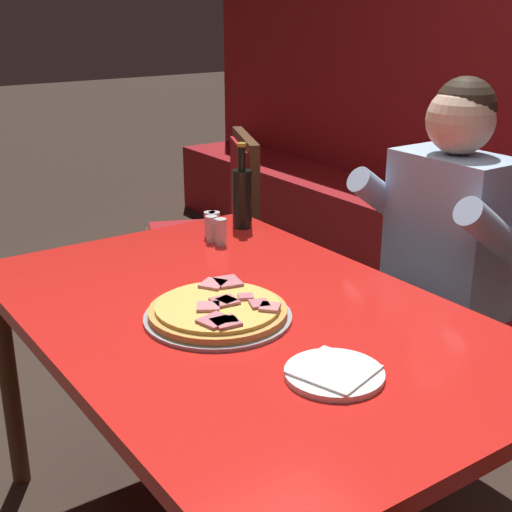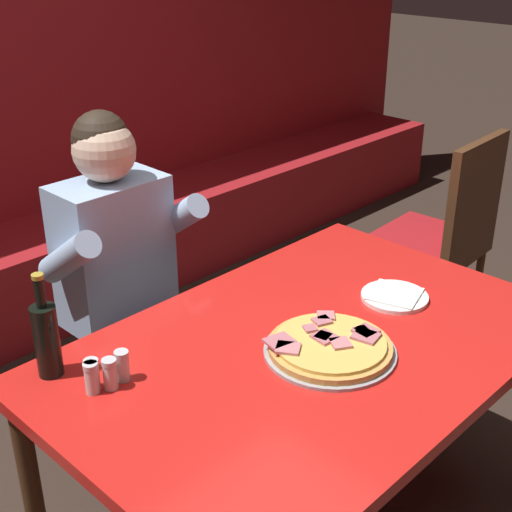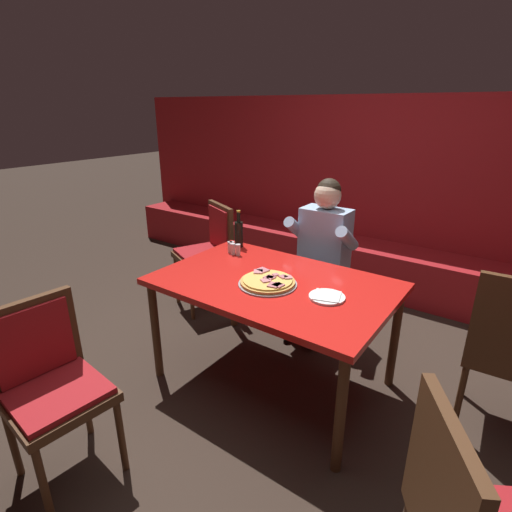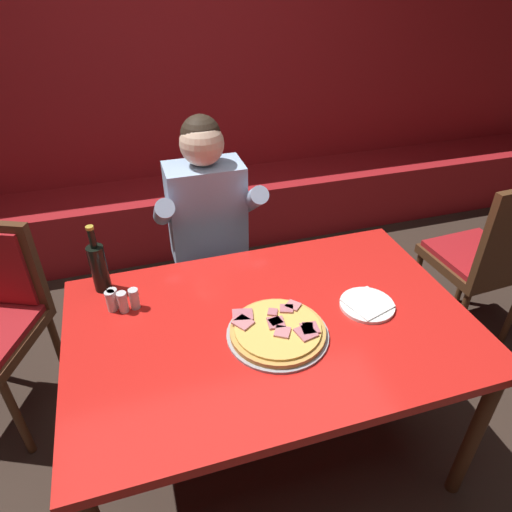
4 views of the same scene
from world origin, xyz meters
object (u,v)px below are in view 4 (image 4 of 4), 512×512
object	(u,v)px
main_dining_table	(271,336)
shaker_red_pepper_flakes	(114,300)
diner_seated_blue_shirt	(211,234)
pizza	(278,331)
shaker_parmesan	(135,300)
plate_white_paper	(367,305)
dining_chair_far_right	(491,253)
shaker_black_pepper	(111,302)
shaker_oregano	(123,303)
beer_bottle	(99,266)

from	to	relation	value
main_dining_table	shaker_red_pepper_flakes	xyz separation A→B (m)	(-0.55, 0.26, 0.11)
main_dining_table	diner_seated_blue_shirt	size ratio (longest dim) A/B	1.16
pizza	shaker_parmesan	bearing A→B (deg)	147.31
main_dining_table	plate_white_paper	xyz separation A→B (m)	(0.38, -0.02, 0.08)
diner_seated_blue_shirt	dining_chair_far_right	world-z (taller)	diner_seated_blue_shirt
plate_white_paper	shaker_black_pepper	xyz separation A→B (m)	(-0.94, 0.27, 0.03)
pizza	shaker_oregano	xyz separation A→B (m)	(-0.51, 0.29, 0.02)
dining_chair_far_right	main_dining_table	bearing A→B (deg)	-165.84
shaker_black_pepper	dining_chair_far_right	bearing A→B (deg)	2.68
plate_white_paper	shaker_black_pepper	world-z (taller)	shaker_black_pepper
plate_white_paper	diner_seated_blue_shirt	world-z (taller)	diner_seated_blue_shirt
pizza	diner_seated_blue_shirt	distance (m)	0.83
dining_chair_far_right	beer_bottle	bearing A→B (deg)	178.20
pizza	diner_seated_blue_shirt	size ratio (longest dim) A/B	0.29
main_dining_table	pizza	xyz separation A→B (m)	(0.00, -0.07, 0.09)
shaker_oregano	shaker_parmesan	world-z (taller)	same
main_dining_table	shaker_red_pepper_flakes	bearing A→B (deg)	154.97
main_dining_table	plate_white_paper	world-z (taller)	plate_white_paper
plate_white_paper	beer_bottle	xyz separation A→B (m)	(-0.97, 0.41, 0.10)
plate_white_paper	diner_seated_blue_shirt	xyz separation A→B (m)	(-0.45, 0.78, -0.05)
pizza	dining_chair_far_right	bearing A→B (deg)	16.99
plate_white_paper	shaker_parmesan	size ratio (longest dim) A/B	2.44
main_dining_table	pizza	distance (m)	0.11
shaker_black_pepper	shaker_parmesan	bearing A→B (deg)	-7.55
shaker_parmesan	shaker_black_pepper	bearing A→B (deg)	172.45
beer_bottle	shaker_black_pepper	distance (m)	0.17
shaker_oregano	diner_seated_blue_shirt	world-z (taller)	diner_seated_blue_shirt
shaker_parmesan	dining_chair_far_right	xyz separation A→B (m)	(1.78, 0.10, -0.20)
pizza	shaker_black_pepper	xyz separation A→B (m)	(-0.56, 0.31, 0.02)
shaker_red_pepper_flakes	shaker_oregano	distance (m)	0.04
diner_seated_blue_shirt	dining_chair_far_right	distance (m)	1.44
pizza	shaker_red_pepper_flakes	world-z (taller)	shaker_red_pepper_flakes
main_dining_table	diner_seated_blue_shirt	bearing A→B (deg)	94.82
plate_white_paper	dining_chair_far_right	size ratio (longest dim) A/B	0.21
pizza	beer_bottle	size ratio (longest dim) A/B	1.25
shaker_red_pepper_flakes	plate_white_paper	bearing A→B (deg)	-16.71
shaker_black_pepper	shaker_parmesan	distance (m)	0.09
shaker_red_pepper_flakes	shaker_black_pepper	size ratio (longest dim) A/B	1.00
beer_bottle	dining_chair_far_right	world-z (taller)	beer_bottle
shaker_black_pepper	plate_white_paper	bearing A→B (deg)	-15.90
beer_bottle	diner_seated_blue_shirt	distance (m)	0.66
diner_seated_blue_shirt	shaker_red_pepper_flakes	bearing A→B (deg)	-133.94
pizza	shaker_parmesan	distance (m)	0.56
shaker_black_pepper	diner_seated_blue_shirt	world-z (taller)	diner_seated_blue_shirt
shaker_oregano	shaker_parmesan	xyz separation A→B (m)	(0.04, 0.01, 0.00)
diner_seated_blue_shirt	dining_chair_far_right	bearing A→B (deg)	-17.17
plate_white_paper	beer_bottle	distance (m)	1.06
shaker_oregano	plate_white_paper	bearing A→B (deg)	-15.48
beer_bottle	dining_chair_far_right	bearing A→B (deg)	-1.80
diner_seated_blue_shirt	shaker_oregano	bearing A→B (deg)	-130.28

